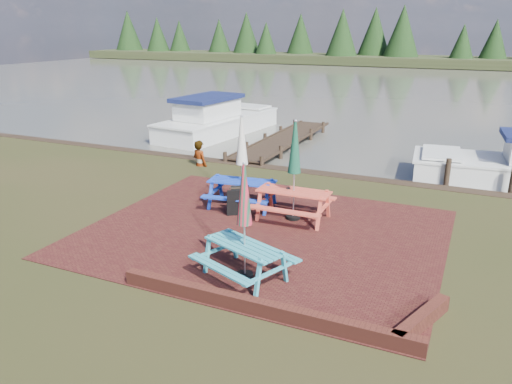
{
  "coord_description": "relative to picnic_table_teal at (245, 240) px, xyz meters",
  "views": [
    {
      "loc": [
        4.81,
        -10.04,
        5.13
      ],
      "look_at": [
        -0.34,
        1.28,
        1.0
      ],
      "focal_mm": 35.0,
      "sensor_mm": 36.0,
      "label": 1
    }
  ],
  "objects": [
    {
      "name": "boat_jetty",
      "position": [
        -8.22,
        13.77,
        -0.42
      ],
      "size": [
        3.57,
        8.05,
        2.26
      ],
      "rotation": [
        0.0,
        0.0,
        -0.12
      ],
      "color": "beige",
      "rests_on": "ground"
    },
    {
      "name": "picnic_table_red",
      "position": [
        -0.25,
        3.65,
        0.08
      ],
      "size": [
        2.02,
        1.8,
        2.78
      ],
      "rotation": [
        0.0,
        0.0,
        0.01
      ],
      "color": "#CC4734",
      "rests_on": "ground"
    },
    {
      "name": "picnic_table_teal",
      "position": [
        0.0,
        0.0,
        0.0
      ],
      "size": [
        2.3,
        2.19,
        2.55
      ],
      "rotation": [
        0.0,
        0.0,
        -0.38
      ],
      "color": "teal",
      "rests_on": "ground"
    },
    {
      "name": "paving",
      "position": [
        -0.61,
        2.4,
        -0.88
      ],
      "size": [
        9.0,
        7.5,
        0.02
      ],
      "primitive_type": "cube",
      "color": "#381211",
      "rests_on": "ground"
    },
    {
      "name": "person",
      "position": [
        -5.54,
        7.51,
        0.09
      ],
      "size": [
        0.83,
        0.69,
        1.96
      ],
      "primitive_type": "imported",
      "rotation": [
        0.0,
        0.0,
        2.78
      ],
      "color": "gray",
      "rests_on": "ground"
    },
    {
      "name": "picnic_table_blue",
      "position": [
        -1.99,
        3.96,
        0.06
      ],
      "size": [
        2.18,
        1.99,
        2.72
      ],
      "rotation": [
        0.0,
        0.0,
        0.14
      ],
      "color": "#1636A5",
      "rests_on": "ground"
    },
    {
      "name": "ground",
      "position": [
        -0.61,
        1.4,
        -0.89
      ],
      "size": [
        120.0,
        120.0,
        0.0
      ],
      "primitive_type": "plane",
      "color": "black",
      "rests_on": "ground"
    },
    {
      "name": "far_treeline",
      "position": [
        -0.61,
        67.4,
        2.39
      ],
      "size": [
        120.0,
        10.0,
        8.1
      ],
      "color": "black",
      "rests_on": "ground"
    },
    {
      "name": "brick_wall",
      "position": [
        1.53,
        -1.01,
        -0.74
      ],
      "size": [
        6.21,
        1.79,
        0.3
      ],
      "color": "#4C1E16",
      "rests_on": "ground"
    },
    {
      "name": "water",
      "position": [
        -0.61,
        38.4,
        -0.89
      ],
      "size": [
        120.0,
        60.0,
        0.02
      ],
      "primitive_type": "cube",
      "color": "#45433B",
      "rests_on": "ground"
    },
    {
      "name": "chalkboard",
      "position": [
        -1.78,
        3.28,
        -0.46
      ],
      "size": [
        0.54,
        0.73,
        0.83
      ],
      "rotation": [
        0.0,
        0.0,
        0.57
      ],
      "color": "black",
      "rests_on": "ground"
    },
    {
      "name": "jetty",
      "position": [
        -4.11,
        12.68,
        -0.78
      ],
      "size": [
        1.76,
        9.08,
        1.0
      ],
      "color": "black",
      "rests_on": "ground"
    }
  ]
}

